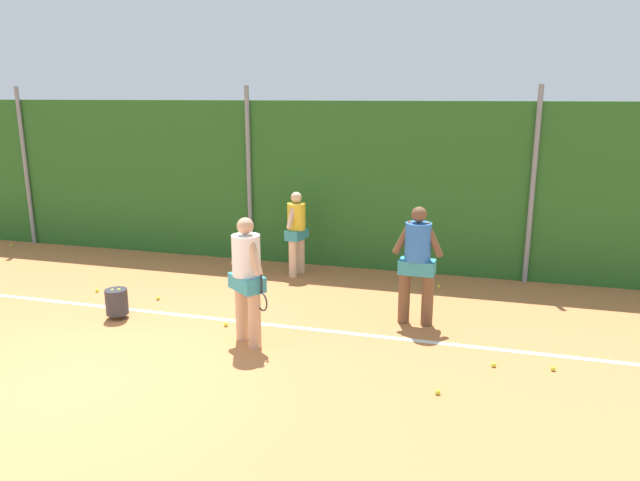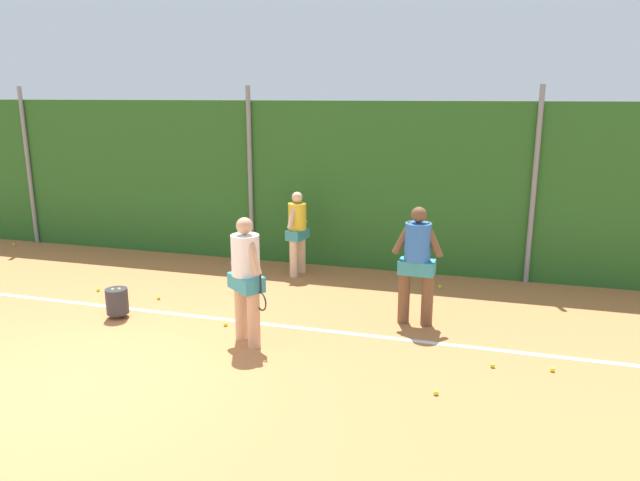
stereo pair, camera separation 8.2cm
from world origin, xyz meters
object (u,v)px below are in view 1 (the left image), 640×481
(player_foreground_near, at_px, (247,274))
(tennis_ball_9, at_px, (226,324))
(tennis_ball_5, at_px, (438,392))
(tennis_ball_7, at_px, (439,286))
(player_backcourt_far, at_px, (297,229))
(tennis_ball_2, at_px, (97,290))
(tennis_ball_1, at_px, (494,365))
(tennis_ball_8, at_px, (158,298))
(ball_hopper, at_px, (117,302))
(tennis_ball_0, at_px, (553,368))
(player_midcourt, at_px, (417,259))
(tennis_ball_4, at_px, (11,245))

(player_foreground_near, height_order, tennis_ball_9, player_foreground_near)
(player_foreground_near, height_order, tennis_ball_5, player_foreground_near)
(player_foreground_near, xyz_separation_m, tennis_ball_9, (-0.61, 0.51, -1.04))
(tennis_ball_7, xyz_separation_m, tennis_ball_9, (-3.12, -2.86, 0.00))
(player_backcourt_far, height_order, tennis_ball_5, player_backcourt_far)
(tennis_ball_2, bearing_deg, tennis_ball_7, 17.69)
(tennis_ball_1, xyz_separation_m, tennis_ball_2, (-7.13, 1.24, 0.00))
(tennis_ball_1, bearing_deg, player_backcourt_far, 139.43)
(tennis_ball_5, bearing_deg, tennis_ball_8, 157.42)
(ball_hopper, xyz_separation_m, tennis_ball_9, (1.86, 0.16, -0.26))
(tennis_ball_0, height_order, tennis_ball_9, same)
(player_foreground_near, distance_m, tennis_ball_1, 3.65)
(tennis_ball_7, distance_m, tennis_ball_8, 5.23)
(player_foreground_near, relative_size, tennis_ball_1, 28.91)
(player_foreground_near, height_order, tennis_ball_1, player_foreground_near)
(tennis_ball_2, bearing_deg, player_foreground_near, -21.18)
(ball_hopper, height_order, tennis_ball_1, ball_hopper)
(player_foreground_near, distance_m, tennis_ball_9, 1.30)
(ball_hopper, distance_m, tennis_ball_8, 1.02)
(ball_hopper, relative_size, tennis_ball_9, 7.78)
(tennis_ball_0, xyz_separation_m, tennis_ball_5, (-1.43, -1.07, 0.00))
(tennis_ball_8, bearing_deg, player_midcourt, 1.59)
(player_backcourt_far, height_order, tennis_ball_7, player_backcourt_far)
(player_foreground_near, xyz_separation_m, tennis_ball_7, (2.52, 3.37, -1.04))
(player_midcourt, bearing_deg, tennis_ball_8, -175.93)
(player_foreground_near, relative_size, player_midcourt, 1.00)
(tennis_ball_0, xyz_separation_m, tennis_ball_9, (-4.87, 0.25, 0.00))
(player_midcourt, bearing_deg, tennis_ball_1, -44.11)
(player_foreground_near, bearing_deg, player_midcourt, 69.84)
(tennis_ball_2, bearing_deg, player_midcourt, 0.45)
(player_foreground_near, height_order, tennis_ball_8, player_foreground_near)
(player_backcourt_far, relative_size, tennis_ball_2, 25.95)
(player_foreground_near, distance_m, player_midcourt, 2.70)
(tennis_ball_0, relative_size, tennis_ball_5, 1.00)
(tennis_ball_7, bearing_deg, tennis_ball_1, -72.94)
(tennis_ball_7, bearing_deg, ball_hopper, -148.85)
(player_foreground_near, bearing_deg, tennis_ball_0, 40.82)
(tennis_ball_5, height_order, tennis_ball_9, same)
(tennis_ball_7, bearing_deg, tennis_ball_8, -157.03)
(player_midcourt, bearing_deg, tennis_ball_4, 169.45)
(ball_hopper, relative_size, tennis_ball_2, 7.78)
(tennis_ball_4, relative_size, tennis_ball_5, 1.00)
(tennis_ball_0, bearing_deg, tennis_ball_5, -143.37)
(tennis_ball_9, bearing_deg, tennis_ball_5, -20.99)
(tennis_ball_7, bearing_deg, tennis_ball_9, -137.53)
(player_backcourt_far, height_order, tennis_ball_9, player_backcourt_far)
(player_midcourt, relative_size, tennis_ball_2, 29.02)
(tennis_ball_1, relative_size, tennis_ball_2, 1.00)
(tennis_ball_5, relative_size, tennis_ball_9, 1.00)
(player_backcourt_far, distance_m, tennis_ball_5, 5.42)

